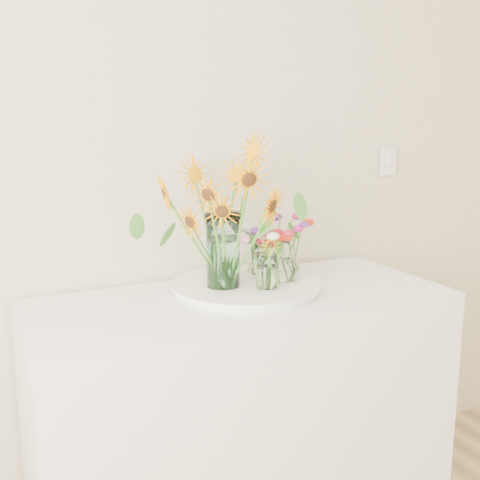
{
  "coord_description": "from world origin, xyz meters",
  "views": [
    {
      "loc": [
        -0.98,
        0.21,
        1.49
      ],
      "look_at": [
        -0.11,
        1.97,
        1.08
      ],
      "focal_mm": 45.0,
      "sensor_mm": 36.0,
      "label": 1
    }
  ],
  "objects_px": {
    "counter": "(242,420)",
    "small_vase_c": "(260,259)",
    "tray": "(246,288)",
    "mason_jar": "(223,250)",
    "small_vase_b": "(285,261)",
    "small_vase_a": "(267,272)"
  },
  "relations": [
    {
      "from": "tray",
      "to": "small_vase_c",
      "type": "xyz_separation_m",
      "value": [
        0.1,
        0.09,
        0.07
      ]
    },
    {
      "from": "counter",
      "to": "small_vase_a",
      "type": "height_order",
      "value": "small_vase_a"
    },
    {
      "from": "small_vase_b",
      "to": "small_vase_c",
      "type": "height_order",
      "value": "small_vase_b"
    },
    {
      "from": "mason_jar",
      "to": "small_vase_c",
      "type": "height_order",
      "value": "mason_jar"
    },
    {
      "from": "mason_jar",
      "to": "small_vase_b",
      "type": "bearing_deg",
      "value": -5.97
    },
    {
      "from": "small_vase_b",
      "to": "counter",
      "type": "bearing_deg",
      "value": -173.31
    },
    {
      "from": "mason_jar",
      "to": "small_vase_b",
      "type": "height_order",
      "value": "mason_jar"
    },
    {
      "from": "tray",
      "to": "mason_jar",
      "type": "relative_size",
      "value": 1.88
    },
    {
      "from": "small_vase_a",
      "to": "small_vase_c",
      "type": "bearing_deg",
      "value": 68.49
    },
    {
      "from": "small_vase_c",
      "to": "small_vase_a",
      "type": "bearing_deg",
      "value": -111.51
    },
    {
      "from": "tray",
      "to": "small_vase_b",
      "type": "distance_m",
      "value": 0.16
    },
    {
      "from": "tray",
      "to": "small_vase_c",
      "type": "bearing_deg",
      "value": 40.87
    },
    {
      "from": "counter",
      "to": "small_vase_c",
      "type": "height_order",
      "value": "small_vase_c"
    },
    {
      "from": "tray",
      "to": "small_vase_a",
      "type": "height_order",
      "value": "small_vase_a"
    },
    {
      "from": "mason_jar",
      "to": "small_vase_a",
      "type": "height_order",
      "value": "mason_jar"
    },
    {
      "from": "mason_jar",
      "to": "tray",
      "type": "bearing_deg",
      "value": 2.54
    },
    {
      "from": "mason_jar",
      "to": "small_vase_a",
      "type": "distance_m",
      "value": 0.16
    },
    {
      "from": "tray",
      "to": "small_vase_b",
      "type": "xyz_separation_m",
      "value": [
        0.14,
        -0.03,
        0.08
      ]
    },
    {
      "from": "counter",
      "to": "small_vase_b",
      "type": "bearing_deg",
      "value": 6.69
    },
    {
      "from": "counter",
      "to": "small_vase_a",
      "type": "distance_m",
      "value": 0.54
    },
    {
      "from": "tray",
      "to": "mason_jar",
      "type": "xyz_separation_m",
      "value": [
        -0.09,
        -0.0,
        0.14
      ]
    },
    {
      "from": "mason_jar",
      "to": "small_vase_c",
      "type": "bearing_deg",
      "value": 26.22
    }
  ]
}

